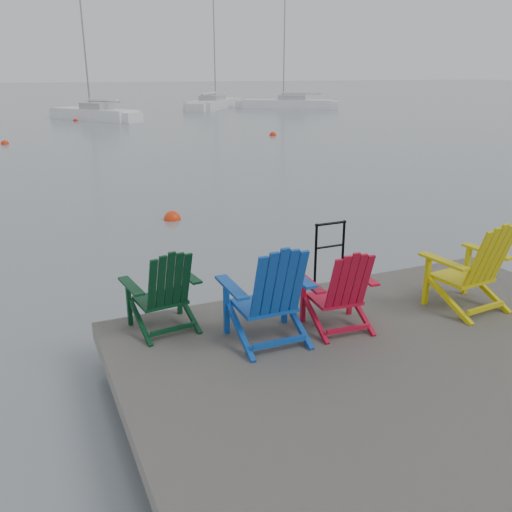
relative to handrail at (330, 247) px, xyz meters
name	(u,v)px	position (x,y,z in m)	size (l,w,h in m)	color
ground	(428,412)	(-0.25, -2.45, -1.04)	(400.00, 400.00, 0.00)	slate
dock	(432,382)	(-0.25, -2.45, -0.69)	(6.00, 5.00, 1.40)	#2A2725
handrail	(330,247)	(0.00, 0.00, 0.00)	(0.48, 0.04, 0.90)	black
chair_green	(164,289)	(-2.48, -0.48, -0.04)	(0.86, 0.81, 1.00)	#093119
chair_blue	(270,293)	(-1.51, -1.24, 0.04)	(0.93, 0.87, 1.16)	#0F43A2
chair_red	(341,289)	(-0.63, -1.28, -0.04)	(0.84, 0.78, 1.00)	#B10D27
chair_yellow	(473,265)	(1.16, -1.47, 0.04)	(0.98, 0.92, 1.16)	#C9B80B
sailboat_near	(95,115)	(1.95, 35.99, -0.69)	(5.66, 7.61, 10.70)	white
sailboat_mid	(214,104)	(14.58, 45.36, -0.69)	(8.05, 9.27, 13.34)	silver
sailboat_far	(288,104)	(21.16, 42.42, -0.69)	(8.39, 6.61, 11.83)	white
buoy_a	(172,219)	(-0.57, 6.16, -1.04)	(0.41, 0.41, 0.41)	red
buoy_b	(5,144)	(-4.17, 23.35, -1.04)	(0.39, 0.39, 0.39)	red
buoy_c	(273,135)	(9.47, 21.49, -1.04)	(0.40, 0.40, 0.40)	red
buoy_d	(75,121)	(0.52, 35.60, -1.04)	(0.34, 0.34, 0.34)	red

